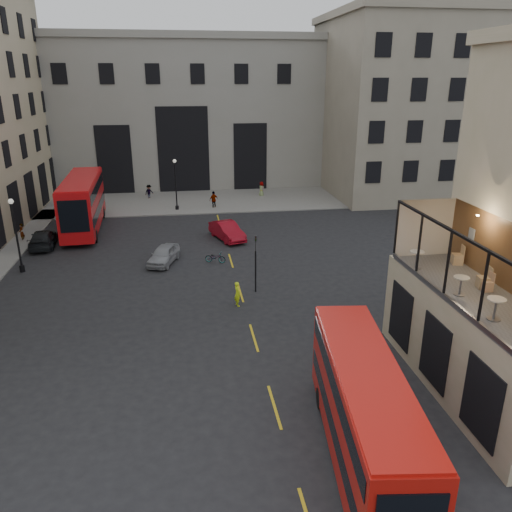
{
  "coord_description": "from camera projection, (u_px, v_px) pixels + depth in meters",
  "views": [
    {
      "loc": [
        -5.41,
        -17.36,
        13.12
      ],
      "look_at": [
        -1.2,
        10.52,
        3.0
      ],
      "focal_mm": 35.0,
      "sensor_mm": 36.0,
      "label": 1
    }
  ],
  "objects": [
    {
      "name": "cafe_chair_c",
      "position": [
        484.0,
        282.0,
        21.29
      ],
      "size": [
        0.56,
        0.56,
        0.97
      ],
      "color": "tan",
      "rests_on": "cafe_floor"
    },
    {
      "name": "bus_near",
      "position": [
        364.0,
        410.0,
        17.38
      ],
      "size": [
        3.42,
        10.0,
        3.91
      ],
      "color": "#B4120C",
      "rests_on": "ground"
    },
    {
      "name": "cafe_table_mid",
      "position": [
        461.0,
        283.0,
        20.55
      ],
      "size": [
        0.64,
        0.64,
        0.8
      ],
      "color": "beige",
      "rests_on": "cafe_floor"
    },
    {
      "name": "host_frontage",
      "position": [
        469.0,
        345.0,
        21.5
      ],
      "size": [
        3.0,
        11.0,
        4.5
      ],
      "primitive_type": "cube",
      "color": "#C6B294",
      "rests_on": "ground"
    },
    {
      "name": "traffic_light_near",
      "position": [
        256.0,
        257.0,
        31.56
      ],
      "size": [
        0.16,
        0.2,
        3.8
      ],
      "color": "black",
      "rests_on": "ground"
    },
    {
      "name": "bus_far",
      "position": [
        83.0,
        201.0,
        44.75
      ],
      "size": [
        3.36,
        12.03,
        4.75
      ],
      "color": "red",
      "rests_on": "ground"
    },
    {
      "name": "car_a",
      "position": [
        164.0,
        255.0,
        37.16
      ],
      "size": [
        2.74,
        4.21,
        1.33
      ],
      "primitive_type": "imported",
      "rotation": [
        0.0,
        0.0,
        -0.33
      ],
      "color": "gray",
      "rests_on": "ground"
    },
    {
      "name": "cafe_chair_d",
      "position": [
        458.0,
        258.0,
        24.04
      ],
      "size": [
        0.56,
        0.56,
        0.95
      ],
      "color": "tan",
      "rests_on": "cafe_floor"
    },
    {
      "name": "car_c",
      "position": [
        43.0,
        239.0,
        40.81
      ],
      "size": [
        2.36,
        4.86,
        1.36
      ],
      "primitive_type": "imported",
      "rotation": [
        0.0,
        0.0,
        3.24
      ],
      "color": "black",
      "rests_on": "ground"
    },
    {
      "name": "cafe_table_far",
      "position": [
        417.0,
        257.0,
        23.45
      ],
      "size": [
        0.67,
        0.67,
        0.84
      ],
      "color": "beige",
      "rests_on": "cafe_floor"
    },
    {
      "name": "pedestrian_c",
      "position": [
        214.0,
        200.0,
        52.72
      ],
      "size": [
        1.15,
        0.94,
        1.83
      ],
      "primitive_type": "imported",
      "rotation": [
        0.0,
        0.0,
        3.68
      ],
      "color": "gray",
      "rests_on": "ground"
    },
    {
      "name": "pedestrian_a",
      "position": [
        61.0,
        225.0,
        44.07
      ],
      "size": [
        0.92,
        0.79,
        1.65
      ],
      "primitive_type": "imported",
      "rotation": [
        0.0,
        0.0,
        -0.23
      ],
      "color": "gray",
      "rests_on": "ground"
    },
    {
      "name": "pedestrian_b",
      "position": [
        149.0,
        192.0,
        56.68
      ],
      "size": [
        1.22,
        1.15,
        1.66
      ],
      "primitive_type": "imported",
      "rotation": [
        0.0,
        0.0,
        0.66
      ],
      "color": "gray",
      "rests_on": "ground"
    },
    {
      "name": "building_right",
      "position": [
        399.0,
        102.0,
        57.85
      ],
      "size": [
        16.6,
        18.6,
        20.0
      ],
      "color": "gray",
      "rests_on": "ground"
    },
    {
      "name": "street_lamp_a",
      "position": [
        17.0,
        240.0,
        34.91
      ],
      "size": [
        0.36,
        0.36,
        5.33
      ],
      "color": "black",
      "rests_on": "ground"
    },
    {
      "name": "traffic_light_far",
      "position": [
        74.0,
        205.0,
        44.48
      ],
      "size": [
        0.16,
        0.2,
        3.8
      ],
      "color": "black",
      "rests_on": "ground"
    },
    {
      "name": "cafe_table_near",
      "position": [
        496.0,
        306.0,
        18.43
      ],
      "size": [
        0.68,
        0.68,
        0.85
      ],
      "color": "silver",
      "rests_on": "cafe_floor"
    },
    {
      "name": "bicycle",
      "position": [
        215.0,
        257.0,
        37.35
      ],
      "size": [
        1.64,
        1.05,
        0.81
      ],
      "primitive_type": "imported",
      "rotation": [
        0.0,
        0.0,
        1.21
      ],
      "color": "gray",
      "rests_on": "ground"
    },
    {
      "name": "pavement_far",
      "position": [
        177.0,
        201.0,
        55.85
      ],
      "size": [
        40.0,
        12.0,
        0.12
      ],
      "primitive_type": "cube",
      "color": "slate",
      "rests_on": "ground"
    },
    {
      "name": "car_b",
      "position": [
        227.0,
        231.0,
        42.61
      ],
      "size": [
        3.01,
        4.84,
        1.51
      ],
      "primitive_type": "imported",
      "rotation": [
        0.0,
        0.0,
        0.34
      ],
      "color": "maroon",
      "rests_on": "ground"
    },
    {
      "name": "street_lamp_b",
      "position": [
        176.0,
        188.0,
        51.34
      ],
      "size": [
        0.36,
        0.36,
        5.33
      ],
      "color": "black",
      "rests_on": "ground"
    },
    {
      "name": "cyclist",
      "position": [
        237.0,
        294.0,
        30.15
      ],
      "size": [
        0.5,
        0.64,
        1.55
      ],
      "primitive_type": "imported",
      "rotation": [
        0.0,
        0.0,
        1.83
      ],
      "color": "#DBFF1A",
      "rests_on": "ground"
    },
    {
      "name": "gateway",
      "position": [
        181.0,
        109.0,
        62.14
      ],
      "size": [
        35.0,
        10.6,
        18.0
      ],
      "color": "gray",
      "rests_on": "ground"
    },
    {
      "name": "cafe_floor",
      "position": [
        477.0,
        296.0,
        20.73
      ],
      "size": [
        3.0,
        10.0,
        0.1
      ],
      "primitive_type": "cube",
      "color": "slate",
      "rests_on": "host_frontage"
    },
    {
      "name": "ground",
      "position": [
        320.0,
        402.0,
        21.35
      ],
      "size": [
        140.0,
        140.0,
        0.0
      ],
      "primitive_type": "plane",
      "color": "black",
      "rests_on": "ground"
    },
    {
      "name": "cafe_chair_b",
      "position": [
        487.0,
        285.0,
        21.04
      ],
      "size": [
        0.41,
        0.41,
        0.82
      ],
      "color": "tan",
      "rests_on": "cafe_floor"
    },
    {
      "name": "pedestrian_e",
      "position": [
        22.0,
        232.0,
        42.13
      ],
      "size": [
        0.41,
        0.59,
        1.54
      ],
      "primitive_type": "imported",
      "rotation": [
        0.0,
        0.0,
        4.8
      ],
      "color": "gray",
      "rests_on": "ground"
    },
    {
      "name": "pedestrian_d",
      "position": [
        261.0,
        189.0,
        58.05
      ],
      "size": [
        0.82,
        0.99,
        1.73
      ],
      "primitive_type": "imported",
      "rotation": [
        0.0,
        0.0,
        1.94
      ],
      "color": "gray",
      "rests_on": "ground"
    }
  ]
}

